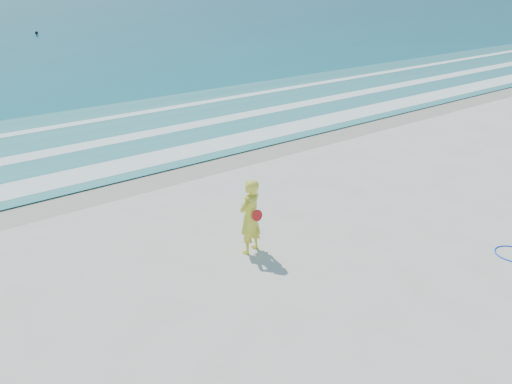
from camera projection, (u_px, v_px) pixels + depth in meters
ground at (350, 312)px, 9.84m from camera, size 400.00×400.00×0.00m
wet_sand at (149, 176)px, 16.43m from camera, size 400.00×2.40×0.00m
shallow at (94, 138)px, 20.08m from camera, size 400.00×10.00×0.01m
foam_near at (132, 163)px, 17.36m from camera, size 400.00×1.40×0.01m
foam_mid at (101, 143)px, 19.49m from camera, size 400.00×0.90×0.01m
foam_far at (74, 124)px, 21.91m from camera, size 400.00×0.60×0.01m
hoop at (512, 254)px, 11.84m from camera, size 1.00×1.00×0.03m
buoy at (37, 33)px, 53.92m from camera, size 0.35×0.35×0.35m
woman at (250, 217)px, 11.61m from camera, size 0.78×0.62×1.85m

